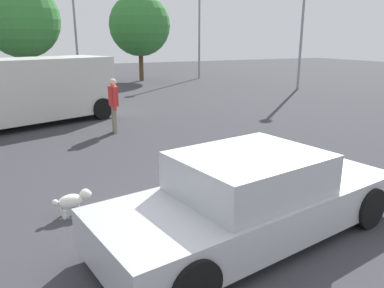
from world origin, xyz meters
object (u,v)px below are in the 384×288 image
pedestrian (113,101)px  light_post_far (74,17)px  van_white (29,89)px  sedan_foreground (252,199)px  light_post_mid (199,4)px  dog (73,200)px

pedestrian → light_post_far: size_ratio=0.27×
van_white → pedestrian: bearing=112.6°
sedan_foreground → light_post_mid: (9.80, 20.75, 4.56)m
sedan_foreground → van_white: (-2.31, 9.54, 0.60)m
sedan_foreground → dog: (-2.21, 1.85, -0.33)m
sedan_foreground → light_post_mid: bearing=55.7°
dog → light_post_far: size_ratio=0.11×
sedan_foreground → light_post_far: 22.01m
dog → light_post_mid: size_ratio=0.08×
light_post_far → dog: bearing=-100.3°
pedestrian → light_post_mid: bearing=58.9°
light_post_mid → light_post_far: size_ratio=1.29×
light_post_far → pedestrian: bearing=-95.9°
sedan_foreground → light_post_far: (1.38, 21.68, 3.54)m
sedan_foreground → pedestrian: bearing=81.8°
van_white → light_post_mid: light_post_mid is taller
sedan_foreground → light_post_mid: size_ratio=0.63×
pedestrian → light_post_far: (1.50, 14.53, 3.15)m
van_white → pedestrian: size_ratio=3.48×
dog → van_white: (-0.10, 7.69, 0.93)m
pedestrian → light_post_far: bearing=89.1°
van_white → light_post_far: (3.70, 12.14, 2.95)m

